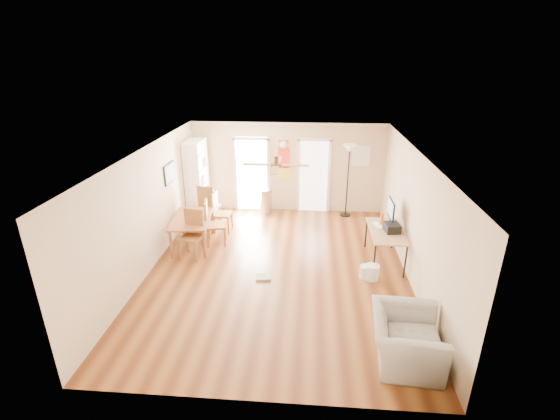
# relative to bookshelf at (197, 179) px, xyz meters

# --- Properties ---
(floor) EXTENTS (7.00, 7.00, 0.00)m
(floor) POSITION_rel_bookshelf_xyz_m (2.51, -2.87, -1.09)
(floor) COLOR brown
(floor) RESTS_ON ground
(ceiling) EXTENTS (5.50, 7.00, 0.00)m
(ceiling) POSITION_rel_bookshelf_xyz_m (2.51, -2.87, 1.51)
(ceiling) COLOR silver
(ceiling) RESTS_ON floor
(wall_back) EXTENTS (5.50, 0.04, 2.60)m
(wall_back) POSITION_rel_bookshelf_xyz_m (2.51, 0.63, 0.21)
(wall_back) COLOR beige
(wall_back) RESTS_ON floor
(wall_front) EXTENTS (5.50, 0.04, 2.60)m
(wall_front) POSITION_rel_bookshelf_xyz_m (2.51, -6.37, 0.21)
(wall_front) COLOR beige
(wall_front) RESTS_ON floor
(wall_left) EXTENTS (0.04, 7.00, 2.60)m
(wall_left) POSITION_rel_bookshelf_xyz_m (-0.24, -2.87, 0.21)
(wall_left) COLOR beige
(wall_left) RESTS_ON floor
(wall_right) EXTENTS (0.04, 7.00, 2.60)m
(wall_right) POSITION_rel_bookshelf_xyz_m (5.26, -2.87, 0.21)
(wall_right) COLOR beige
(wall_right) RESTS_ON floor
(crown_molding) EXTENTS (5.50, 7.00, 0.08)m
(crown_molding) POSITION_rel_bookshelf_xyz_m (2.51, -2.87, 1.47)
(crown_molding) COLOR white
(crown_molding) RESTS_ON wall_back
(kitchen_doorway) EXTENTS (0.90, 0.10, 2.10)m
(kitchen_doorway) POSITION_rel_bookshelf_xyz_m (1.46, 0.61, -0.04)
(kitchen_doorway) COLOR white
(kitchen_doorway) RESTS_ON wall_back
(bathroom_doorway) EXTENTS (0.80, 0.10, 2.10)m
(bathroom_doorway) POSITION_rel_bookshelf_xyz_m (3.26, 0.61, -0.04)
(bathroom_doorway) COLOR white
(bathroom_doorway) RESTS_ON wall_back
(wall_decal) EXTENTS (0.46, 0.03, 1.10)m
(wall_decal) POSITION_rel_bookshelf_xyz_m (2.39, 0.61, 0.46)
(wall_decal) COLOR red
(wall_decal) RESTS_ON wall_back
(ac_grille) EXTENTS (0.50, 0.04, 0.60)m
(ac_grille) POSITION_rel_bookshelf_xyz_m (4.56, 0.60, 0.61)
(ac_grille) COLOR white
(ac_grille) RESTS_ON wall_back
(framed_poster) EXTENTS (0.04, 0.66, 0.48)m
(framed_poster) POSITION_rel_bookshelf_xyz_m (-0.21, -1.47, 0.61)
(framed_poster) COLOR black
(framed_poster) RESTS_ON wall_left
(ceiling_fan) EXTENTS (1.24, 1.24, 0.20)m
(ceiling_fan) POSITION_rel_bookshelf_xyz_m (2.51, -3.17, 1.34)
(ceiling_fan) COLOR #593819
(ceiling_fan) RESTS_ON ceiling
(bookshelf) EXTENTS (0.47, 1.00, 2.18)m
(bookshelf) POSITION_rel_bookshelf_xyz_m (0.00, 0.00, 0.00)
(bookshelf) COLOR white
(bookshelf) RESTS_ON floor
(dining_table) EXTENTS (1.02, 1.53, 0.72)m
(dining_table) POSITION_rel_bookshelf_xyz_m (0.36, -1.88, -0.73)
(dining_table) COLOR #986031
(dining_table) RESTS_ON floor
(dining_chair_right_a) EXTENTS (0.46, 0.46, 1.05)m
(dining_chair_right_a) POSITION_rel_bookshelf_xyz_m (0.91, -1.00, -0.56)
(dining_chair_right_a) COLOR olive
(dining_chair_right_a) RESTS_ON floor
(dining_chair_right_b) EXTENTS (0.54, 0.54, 1.12)m
(dining_chair_right_b) POSITION_rel_bookshelf_xyz_m (0.91, -1.76, -0.53)
(dining_chair_right_b) COLOR #A37034
(dining_chair_right_b) RESTS_ON floor
(dining_chair_near) EXTENTS (0.53, 0.53, 1.11)m
(dining_chair_near) POSITION_rel_bookshelf_xyz_m (0.50, -2.47, -0.54)
(dining_chair_near) COLOR olive
(dining_chair_near) RESTS_ON floor
(dining_chair_far) EXTENTS (0.54, 0.54, 1.14)m
(dining_chair_far) POSITION_rel_bookshelf_xyz_m (0.47, -0.56, -0.52)
(dining_chair_far) COLOR #93612F
(dining_chair_far) RESTS_ON floor
(trash_can) EXTENTS (0.40, 0.40, 0.73)m
(trash_can) POSITION_rel_bookshelf_xyz_m (1.89, 0.33, -0.73)
(trash_can) COLOR #B3B3B5
(trash_can) RESTS_ON floor
(torchiere_lamp) EXTENTS (0.48, 0.48, 2.07)m
(torchiere_lamp) POSITION_rel_bookshelf_xyz_m (4.21, 0.30, -0.06)
(torchiere_lamp) COLOR black
(torchiere_lamp) RESTS_ON floor
(computer_desk) EXTENTS (0.71, 1.43, 0.77)m
(computer_desk) POSITION_rel_bookshelf_xyz_m (4.85, -2.33, -0.71)
(computer_desk) COLOR tan
(computer_desk) RESTS_ON floor
(imac) EXTENTS (0.20, 0.64, 0.59)m
(imac) POSITION_rel_bookshelf_xyz_m (4.98, -2.00, -0.03)
(imac) COLOR black
(imac) RESTS_ON computer_desk
(keyboard) EXTENTS (0.21, 0.37, 0.01)m
(keyboard) POSITION_rel_bookshelf_xyz_m (4.71, -2.09, -0.32)
(keyboard) COLOR white
(keyboard) RESTS_ON computer_desk
(printer) EXTENTS (0.35, 0.39, 0.18)m
(printer) POSITION_rel_bookshelf_xyz_m (4.96, -2.38, -0.23)
(printer) COLOR black
(printer) RESTS_ON computer_desk
(orange_bottle) EXTENTS (0.10, 0.10, 0.25)m
(orange_bottle) POSITION_rel_bookshelf_xyz_m (4.81, -1.97, -0.20)
(orange_bottle) COLOR #FC5716
(orange_bottle) RESTS_ON computer_desk
(wastebasket_a) EXTENTS (0.28, 0.28, 0.27)m
(wastebasket_a) POSITION_rel_bookshelf_xyz_m (4.36, -3.07, -0.96)
(wastebasket_a) COLOR silver
(wastebasket_a) RESTS_ON floor
(wastebasket_b) EXTENTS (0.29, 0.29, 0.33)m
(wastebasket_b) POSITION_rel_bookshelf_xyz_m (4.50, -3.12, -0.93)
(wastebasket_b) COLOR white
(wastebasket_b) RESTS_ON floor
(floor_cloth) EXTENTS (0.34, 0.28, 0.04)m
(floor_cloth) POSITION_rel_bookshelf_xyz_m (2.24, -3.27, -1.07)
(floor_cloth) COLOR #A8A8A3
(floor_cloth) RESTS_ON floor
(armchair) EXTENTS (1.12, 1.25, 0.76)m
(armchair) POSITION_rel_bookshelf_xyz_m (4.66, -5.42, -0.71)
(armchair) COLOR #9E9E99
(armchair) RESTS_ON floor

